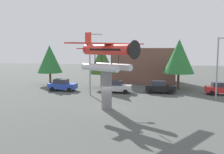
# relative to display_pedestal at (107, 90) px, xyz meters

# --- Properties ---
(ground_plane) EXTENTS (140.00, 140.00, 0.00)m
(ground_plane) POSITION_rel_display_pedestal_xyz_m (0.00, 0.00, -2.06)
(ground_plane) COLOR #4C514C
(display_pedestal) EXTENTS (1.10, 1.10, 4.12)m
(display_pedestal) POSITION_rel_display_pedestal_xyz_m (0.00, 0.00, 0.00)
(display_pedestal) COLOR slate
(display_pedestal) RESTS_ON ground
(floatplane_monument) EXTENTS (7.00, 9.40, 4.00)m
(floatplane_monument) POSITION_rel_display_pedestal_xyz_m (0.11, -0.07, 3.73)
(floatplane_monument) COLOR silver
(floatplane_monument) RESTS_ON display_pedestal
(car_near_blue) EXTENTS (4.20, 2.02, 1.76)m
(car_near_blue) POSITION_rel_display_pedestal_xyz_m (-8.97, 10.03, -1.18)
(car_near_blue) COLOR #2847B7
(car_near_blue) RESTS_ON ground
(car_mid_silver) EXTENTS (4.20, 2.02, 1.76)m
(car_mid_silver) POSITION_rel_display_pedestal_xyz_m (-0.67, 9.95, -1.18)
(car_mid_silver) COLOR silver
(car_mid_silver) RESTS_ON ground
(car_far_black) EXTENTS (4.20, 2.02, 1.76)m
(car_far_black) POSITION_rel_display_pedestal_xyz_m (5.49, 10.90, -1.18)
(car_far_black) COLOR black
(car_far_black) RESTS_ON ground
(car_distant_red) EXTENTS (4.20, 2.02, 1.76)m
(car_distant_red) POSITION_rel_display_pedestal_xyz_m (13.75, 11.18, -1.18)
(car_distant_red) COLOR red
(car_distant_red) RESTS_ON ground
(streetlight_primary) EXTENTS (1.84, 0.28, 8.34)m
(streetlight_primary) POSITION_rel_display_pedestal_xyz_m (-3.70, 7.43, 2.75)
(streetlight_primary) COLOR gray
(streetlight_primary) RESTS_ON ground
(streetlight_secondary) EXTENTS (1.84, 0.28, 7.71)m
(streetlight_secondary) POSITION_rel_display_pedestal_xyz_m (12.52, 7.32, 2.43)
(streetlight_secondary) COLOR gray
(streetlight_secondary) RESTS_ON ground
(storefront_building) EXTENTS (11.30, 6.53, 6.40)m
(storefront_building) POSITION_rel_display_pedestal_xyz_m (2.42, 22.00, 1.14)
(storefront_building) COLOR brown
(storefront_building) RESTS_ON ground
(tree_west) EXTENTS (4.29, 4.29, 6.89)m
(tree_west) POSITION_rel_display_pedestal_xyz_m (-13.43, 15.60, 2.44)
(tree_west) COLOR brown
(tree_west) RESTS_ON ground
(tree_east) EXTENTS (3.99, 3.99, 6.77)m
(tree_east) POSITION_rel_display_pedestal_xyz_m (-3.71, 13.57, 2.48)
(tree_east) COLOR brown
(tree_east) RESTS_ON ground
(tree_center_back) EXTENTS (4.70, 4.70, 7.76)m
(tree_center_back) POSITION_rel_display_pedestal_xyz_m (8.24, 14.65, 3.07)
(tree_center_back) COLOR brown
(tree_center_back) RESTS_ON ground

